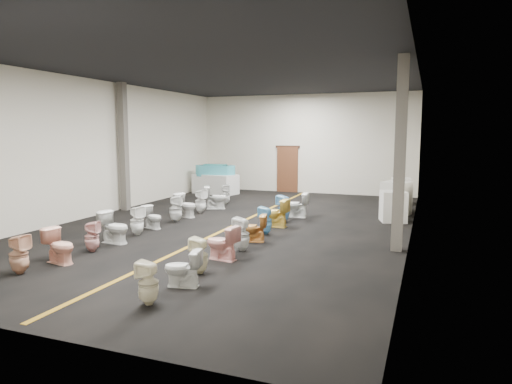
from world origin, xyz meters
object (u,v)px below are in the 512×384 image
at_px(toilet_left_8, 186,205).
at_px(toilet_right_8, 284,209).
at_px(toilet_right_5, 253,228).
at_px(toilet_left_4, 115,227).
at_px(display_table, 216,184).
at_px(toilet_left_6, 153,217).
at_px(toilet_left_10, 215,198).
at_px(toilet_right_3, 222,243).
at_px(toilet_left_5, 137,221).
at_px(toilet_right_7, 275,213).
at_px(toilet_right_9, 296,205).
at_px(appliance_crate_a, 393,206).
at_px(bathtub, 215,170).
at_px(toilet_left_11, 225,194).
at_px(toilet_right_0, 148,283).
at_px(toilet_right_2, 200,256).
at_px(toilet_left_2, 60,246).
at_px(appliance_crate_d, 401,191).
at_px(toilet_left_3, 92,237).
at_px(toilet_left_7, 176,209).
at_px(toilet_left_9, 200,201).
at_px(toilet_right_1, 183,268).
at_px(appliance_crate_b, 396,198).
at_px(appliance_crate_c, 398,200).
at_px(toilet_left_1, 19,254).
at_px(toilet_right_6, 266,220).

height_order(toilet_left_8, toilet_right_8, toilet_right_8).
bearing_deg(toilet_right_5, toilet_left_4, -79.95).
distance_m(toilet_left_8, toilet_right_8, 3.27).
height_order(display_table, toilet_left_6, display_table).
bearing_deg(toilet_left_10, toilet_right_3, -177.61).
height_order(toilet_left_5, toilet_right_7, toilet_right_7).
bearing_deg(toilet_right_9, appliance_crate_a, 92.31).
bearing_deg(bathtub, toilet_left_11, -65.05).
bearing_deg(toilet_right_3, toilet_left_5, -103.85).
xyz_separation_m(toilet_right_0, toilet_right_9, (0.11, 8.27, 0.05)).
bearing_deg(toilet_right_2, toilet_left_2, -81.46).
relative_size(toilet_left_2, toilet_right_5, 1.07).
relative_size(toilet_left_8, toilet_right_7, 0.93).
height_order(appliance_crate_a, appliance_crate_d, appliance_crate_d).
xyz_separation_m(toilet_left_3, toilet_left_7, (-0.02, 3.78, 0.06)).
distance_m(toilet_left_9, toilet_right_1, 7.63).
height_order(appliance_crate_b, toilet_left_11, appliance_crate_b).
relative_size(toilet_left_3, toilet_left_4, 0.90).
bearing_deg(appliance_crate_a, toilet_right_7, -146.70).
bearing_deg(display_table, bathtub, 116.57).
bearing_deg(toilet_right_7, toilet_left_8, -95.58).
relative_size(toilet_left_7, toilet_right_0, 1.18).
height_order(toilet_left_5, toilet_left_11, toilet_left_11).
relative_size(toilet_left_5, toilet_right_2, 1.10).
height_order(toilet_left_7, toilet_right_9, toilet_left_7).
bearing_deg(appliance_crate_c, toilet_left_9, -154.58).
bearing_deg(toilet_right_2, toilet_left_5, -126.26).
height_order(bathtub, appliance_crate_c, bathtub).
bearing_deg(toilet_left_3, toilet_left_11, -16.71).
xyz_separation_m(toilet_left_7, toilet_right_3, (3.13, -3.32, -0.04)).
height_order(toilet_left_7, toilet_right_2, toilet_left_7).
distance_m(toilet_left_6, toilet_right_1, 5.32).
height_order(appliance_crate_c, toilet_left_8, toilet_left_8).
height_order(toilet_left_2, toilet_left_7, toilet_left_7).
height_order(toilet_left_3, toilet_right_2, toilet_right_2).
height_order(toilet_left_7, toilet_left_10, toilet_left_7).
distance_m(toilet_left_10, toilet_left_11, 0.95).
bearing_deg(toilet_right_1, toilet_left_7, -158.76).
bearing_deg(appliance_crate_c, toilet_right_9, -139.55).
height_order(toilet_left_10, toilet_right_0, toilet_left_10).
distance_m(appliance_crate_a, appliance_crate_d, 3.84).
bearing_deg(toilet_right_8, toilet_right_3, 18.77).
bearing_deg(toilet_left_4, appliance_crate_b, -38.22).
xyz_separation_m(toilet_left_1, toilet_left_2, (0.18, 0.87, -0.02)).
relative_size(toilet_left_7, toilet_right_6, 1.12).
xyz_separation_m(toilet_right_1, toilet_right_9, (0.03, 7.32, 0.07)).
height_order(toilet_left_2, toilet_left_4, toilet_left_4).
xyz_separation_m(bathtub, toilet_right_9, (5.03, -4.36, -0.66)).
distance_m(toilet_left_4, toilet_right_5, 3.47).
distance_m(toilet_left_4, toilet_right_3, 3.20).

